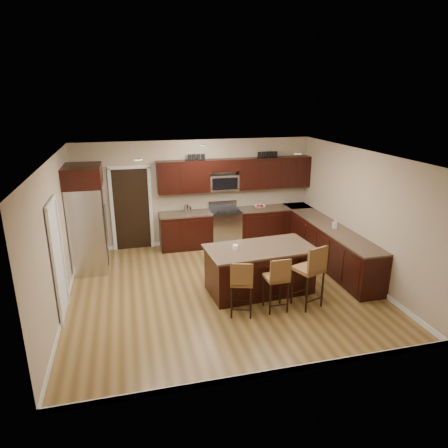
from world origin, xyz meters
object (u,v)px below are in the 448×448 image
object	(u,v)px
island	(259,271)
stool_mid	(278,278)
refrigerator	(87,218)
range	(225,227)
stool_right	(311,269)
stool_left	(242,282)

from	to	relation	value
island	stool_mid	size ratio (longest dim) A/B	2.07
island	refrigerator	distance (m)	3.91
range	refrigerator	bearing A→B (deg)	-166.39
stool_mid	refrigerator	size ratio (longest dim) A/B	0.45
stool_mid	stool_right	bearing A→B (deg)	-1.85
island	refrigerator	bearing A→B (deg)	145.98
island	stool_mid	world-z (taller)	stool_mid
stool_left	stool_right	world-z (taller)	stool_right
range	stool_left	size ratio (longest dim) A/B	1.06
range	stool_right	xyz separation A→B (m)	(0.72, -3.55, 0.29)
stool_left	range	bearing A→B (deg)	97.82
stool_left	stool_mid	world-z (taller)	stool_left
range	island	world-z (taller)	range
stool_left	refrigerator	distance (m)	3.89
stool_mid	stool_right	xyz separation A→B (m)	(0.64, -0.01, 0.10)
range	stool_right	world-z (taller)	stool_right
stool_left	stool_right	distance (m)	1.31
range	island	xyz separation A→B (m)	(0.03, -2.70, -0.04)
island	stool_right	bearing A→B (deg)	-55.13
range	stool_right	bearing A→B (deg)	-78.57
stool_left	stool_right	bearing A→B (deg)	16.92
stool_mid	stool_right	size ratio (longest dim) A/B	0.86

